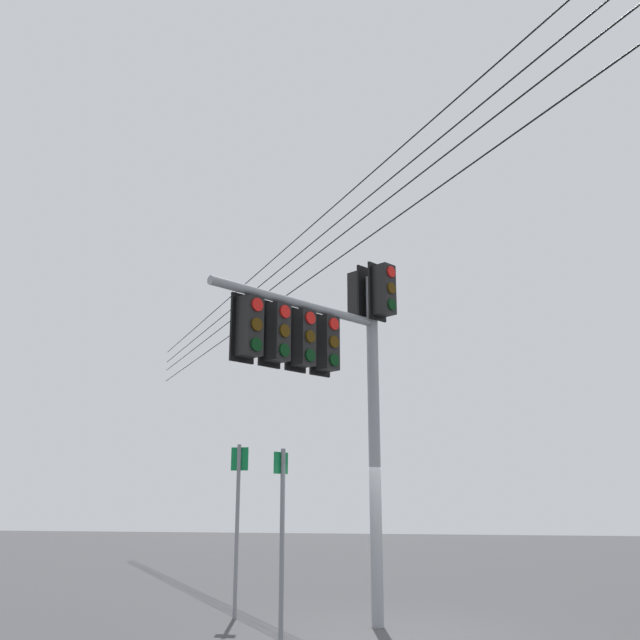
% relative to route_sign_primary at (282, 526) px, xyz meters
% --- Properties ---
extents(ground_plane, '(60.00, 60.00, 0.00)m').
position_rel_route_sign_primary_xyz_m(ground_plane, '(-1.04, 1.58, -1.60)').
color(ground_plane, '#38383A').
extents(signal_mast_assembly, '(3.31, 2.54, 6.07)m').
position_rel_route_sign_primary_xyz_m(signal_mast_assembly, '(-0.78, 0.64, 2.75)').
color(signal_mast_assembly, gray).
rests_on(signal_mast_assembly, ground).
extents(route_sign_primary, '(0.29, 0.16, 2.71)m').
position_rel_route_sign_primary_xyz_m(route_sign_primary, '(0.00, 0.00, 0.00)').
color(route_sign_primary, slate).
rests_on(route_sign_primary, ground).
extents(route_sign_secondary, '(0.10, 0.32, 2.94)m').
position_rel_route_sign_primary_xyz_m(route_sign_secondary, '(-2.01, -1.27, 0.17)').
color(route_sign_secondary, slate).
rests_on(route_sign_secondary, ground).
extents(overhead_wire_span, '(26.97, 18.25, 1.25)m').
position_rel_route_sign_primary_xyz_m(overhead_wire_span, '(-2.83, 0.40, 5.67)').
color(overhead_wire_span, black).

